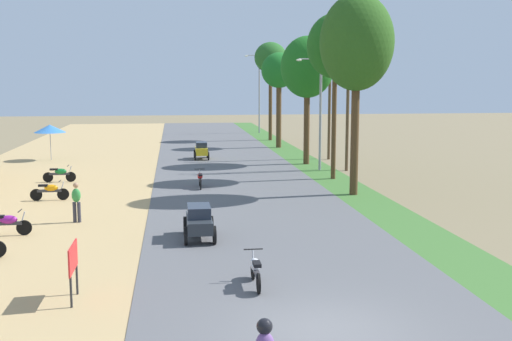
{
  "coord_description": "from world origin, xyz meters",
  "views": [
    {
      "loc": [
        -3.36,
        -13.35,
        5.74
      ],
      "look_at": [
        0.67,
        17.36,
        1.27
      ],
      "focal_mm": 44.27,
      "sensor_mm": 36.0,
      "label": 1
    }
  ],
  "objects_px": {
    "median_tree_second": "(335,47)",
    "streetlamp_mid": "(259,88)",
    "parked_motorbike_third": "(50,190)",
    "vendor_umbrella": "(50,129)",
    "pedestrian_on_shoulder": "(76,200)",
    "motorbike_ahead_second": "(255,269)",
    "parked_motorbike_second": "(7,223)",
    "street_signboard": "(73,262)",
    "median_tree_third": "(307,68)",
    "median_tree_nearest": "(357,44)",
    "parked_motorbike_fourth": "(60,173)",
    "utility_pole_near": "(330,91)",
    "median_tree_fifth": "(271,59)",
    "streetlamp_near": "(321,105)",
    "utility_pole_far": "(348,96)",
    "motorbike_ahead_third": "(200,178)",
    "median_tree_fourth": "(279,72)",
    "car_hatchback_yellow": "(201,150)",
    "car_sedan_charcoal": "(199,220)"
  },
  "relations": [
    {
      "from": "median_tree_second",
      "to": "streetlamp_mid",
      "type": "bearing_deg",
      "value": 89.9
    },
    {
      "from": "parked_motorbike_third",
      "to": "vendor_umbrella",
      "type": "distance_m",
      "value": 15.93
    },
    {
      "from": "pedestrian_on_shoulder",
      "to": "motorbike_ahead_second",
      "type": "bearing_deg",
      "value": -55.44
    },
    {
      "from": "parked_motorbike_second",
      "to": "motorbike_ahead_second",
      "type": "bearing_deg",
      "value": -39.79
    },
    {
      "from": "street_signboard",
      "to": "median_tree_third",
      "type": "height_order",
      "value": "median_tree_third"
    },
    {
      "from": "vendor_umbrella",
      "to": "streetlamp_mid",
      "type": "relative_size",
      "value": 0.3
    },
    {
      "from": "median_tree_nearest",
      "to": "motorbike_ahead_second",
      "type": "relative_size",
      "value": 5.44
    },
    {
      "from": "parked_motorbike_fourth",
      "to": "utility_pole_near",
      "type": "distance_m",
      "value": 19.91
    },
    {
      "from": "street_signboard",
      "to": "utility_pole_near",
      "type": "distance_m",
      "value": 31.63
    },
    {
      "from": "parked_motorbike_third",
      "to": "utility_pole_near",
      "type": "distance_m",
      "value": 22.43
    },
    {
      "from": "median_tree_fifth",
      "to": "streetlamp_near",
      "type": "bearing_deg",
      "value": -89.75
    },
    {
      "from": "parked_motorbike_fourth",
      "to": "streetlamp_mid",
      "type": "xyz_separation_m",
      "value": [
        15.52,
        31.23,
        4.3
      ]
    },
    {
      "from": "streetlamp_near",
      "to": "motorbike_ahead_second",
      "type": "xyz_separation_m",
      "value": [
        -6.99,
        -22.09,
        -3.62
      ]
    },
    {
      "from": "parked_motorbike_second",
      "to": "median_tree_nearest",
      "type": "height_order",
      "value": "median_tree_nearest"
    },
    {
      "from": "median_tree_nearest",
      "to": "utility_pole_near",
      "type": "distance_m",
      "value": 14.71
    },
    {
      "from": "streetlamp_mid",
      "to": "utility_pole_far",
      "type": "distance_m",
      "value": 28.65
    },
    {
      "from": "motorbike_ahead_second",
      "to": "motorbike_ahead_third",
      "type": "bearing_deg",
      "value": 92.9
    },
    {
      "from": "motorbike_ahead_third",
      "to": "streetlamp_near",
      "type": "bearing_deg",
      "value": 36.35
    },
    {
      "from": "pedestrian_on_shoulder",
      "to": "parked_motorbike_fourth",
      "type": "bearing_deg",
      "value": 103.16
    },
    {
      "from": "median_tree_fourth",
      "to": "motorbike_ahead_second",
      "type": "height_order",
      "value": "median_tree_fourth"
    },
    {
      "from": "streetlamp_mid",
      "to": "motorbike_ahead_second",
      "type": "bearing_deg",
      "value": -97.87
    },
    {
      "from": "car_hatchback_yellow",
      "to": "motorbike_ahead_third",
      "type": "distance_m",
      "value": 12.13
    },
    {
      "from": "median_tree_second",
      "to": "parked_motorbike_second",
      "type": "bearing_deg",
      "value": -142.74
    },
    {
      "from": "pedestrian_on_shoulder",
      "to": "median_tree_fifth",
      "type": "relative_size",
      "value": 0.18
    },
    {
      "from": "median_tree_third",
      "to": "utility_pole_far",
      "type": "relative_size",
      "value": 0.94
    },
    {
      "from": "parked_motorbike_fourth",
      "to": "median_tree_third",
      "type": "bearing_deg",
      "value": 20.56
    },
    {
      "from": "streetlamp_near",
      "to": "motorbike_ahead_third",
      "type": "distance_m",
      "value": 10.36
    },
    {
      "from": "median_tree_second",
      "to": "pedestrian_on_shoulder",
      "type": "bearing_deg",
      "value": -143.43
    },
    {
      "from": "parked_motorbike_second",
      "to": "motorbike_ahead_second",
      "type": "height_order",
      "value": "motorbike_ahead_second"
    },
    {
      "from": "median_tree_third",
      "to": "median_tree_fourth",
      "type": "bearing_deg",
      "value": 90.69
    },
    {
      "from": "median_tree_fifth",
      "to": "utility_pole_near",
      "type": "relative_size",
      "value": 0.97
    },
    {
      "from": "pedestrian_on_shoulder",
      "to": "utility_pole_far",
      "type": "relative_size",
      "value": 0.18
    },
    {
      "from": "parked_motorbike_second",
      "to": "street_signboard",
      "type": "height_order",
      "value": "street_signboard"
    },
    {
      "from": "car_sedan_charcoal",
      "to": "utility_pole_far",
      "type": "bearing_deg",
      "value": 58.62
    },
    {
      "from": "streetlamp_near",
      "to": "median_tree_second",
      "type": "bearing_deg",
      "value": -90.88
    },
    {
      "from": "vendor_umbrella",
      "to": "median_tree_fifth",
      "type": "distance_m",
      "value": 22.53
    },
    {
      "from": "pedestrian_on_shoulder",
      "to": "utility_pole_near",
      "type": "bearing_deg",
      "value": 51.46
    },
    {
      "from": "utility_pole_near",
      "to": "pedestrian_on_shoulder",
      "type": "bearing_deg",
      "value": -128.54
    },
    {
      "from": "median_tree_third",
      "to": "utility_pole_near",
      "type": "bearing_deg",
      "value": 50.46
    },
    {
      "from": "street_signboard",
      "to": "median_tree_fourth",
      "type": "distance_m",
      "value": 38.26
    },
    {
      "from": "median_tree_fourth",
      "to": "streetlamp_near",
      "type": "distance_m",
      "value": 13.73
    },
    {
      "from": "streetlamp_mid",
      "to": "vendor_umbrella",
      "type": "bearing_deg",
      "value": -130.12
    },
    {
      "from": "pedestrian_on_shoulder",
      "to": "streetlamp_mid",
      "type": "distance_m",
      "value": 43.87
    },
    {
      "from": "median_tree_nearest",
      "to": "median_tree_third",
      "type": "xyz_separation_m",
      "value": [
        0.06,
        11.61,
        -0.94
      ]
    },
    {
      "from": "median_tree_third",
      "to": "pedestrian_on_shoulder",
      "type": "bearing_deg",
      "value": -128.37
    },
    {
      "from": "median_tree_fifth",
      "to": "car_hatchback_yellow",
      "type": "distance_m",
      "value": 16.92
    },
    {
      "from": "parked_motorbike_third",
      "to": "motorbike_ahead_second",
      "type": "height_order",
      "value": "motorbike_ahead_second"
    },
    {
      "from": "median_tree_third",
      "to": "motorbike_ahead_second",
      "type": "distance_m",
      "value": 26.58
    },
    {
      "from": "street_signboard",
      "to": "median_tree_second",
      "type": "height_order",
      "value": "median_tree_second"
    },
    {
      "from": "parked_motorbike_third",
      "to": "car_hatchback_yellow",
      "type": "height_order",
      "value": "car_hatchback_yellow"
    }
  ]
}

